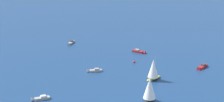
# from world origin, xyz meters

# --- Properties ---
(motorboat_far_port) EXTENTS (7.09, 5.30, 2.08)m
(motorboat_far_port) POSITION_xyz_m (-36.73, -69.01, 0.56)
(motorboat_far_port) COLOR #9E9993
(motorboat_far_port) RESTS_ON ground_plane
(sailboat_far_stbd) EXTENTS (9.29, 6.16, 11.55)m
(sailboat_far_stbd) POSITION_xyz_m (-12.45, 8.26, 5.27)
(sailboat_far_stbd) COLOR black
(sailboat_far_stbd) RESTS_ON ground_plane
(motorboat_inshore) EXTENTS (3.69, 7.56, 2.12)m
(motorboat_inshore) POSITION_xyz_m (-52.75, -31.62, 0.57)
(motorboat_inshore) COLOR #B21E1E
(motorboat_inshore) RESTS_ON ground_plane
(sailboat_offshore) EXTENTS (8.54, 4.88, 10.87)m
(sailboat_offshore) POSITION_xyz_m (-29.99, -4.07, 4.96)
(sailboat_offshore) COLOR gold
(sailboat_offshore) RESTS_ON ground_plane
(motorboat_trailing) EXTENTS (7.76, 2.69, 2.21)m
(motorboat_trailing) POSITION_xyz_m (-57.10, 3.83, 0.60)
(motorboat_trailing) COLOR #B21E1E
(motorboat_trailing) RESTS_ON ground_plane
(motorboat_mid_cluster) EXTENTS (7.36, 5.03, 2.12)m
(motorboat_mid_cluster) POSITION_xyz_m (16.96, -23.63, 0.57)
(motorboat_mid_cluster) COLOR #9E9993
(motorboat_mid_cluster) RESTS_ON ground_plane
(motorboat_outer_ring_c) EXTENTS (6.64, 5.65, 2.02)m
(motorboat_outer_ring_c) POSITION_xyz_m (-17.92, -29.69, 0.55)
(motorboat_outer_ring_c) COLOR #9E9993
(motorboat_outer_ring_c) RESTS_ON ground_plane
(marker_buoy) EXTENTS (1.10, 1.10, 2.10)m
(marker_buoy) POSITION_xyz_m (-39.91, -23.99, 0.39)
(marker_buoy) COLOR red
(marker_buoy) RESTS_ON ground_plane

